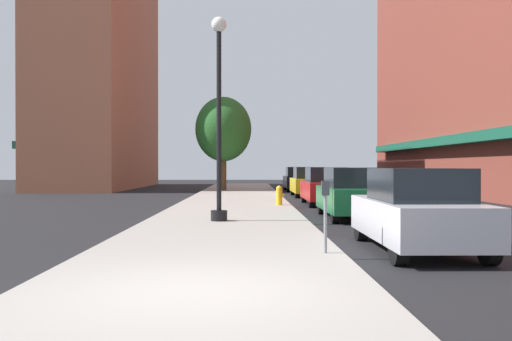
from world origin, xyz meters
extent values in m
plane|color=black|center=(4.00, 18.00, 0.00)|extent=(90.00, 90.00, 0.00)
cube|color=gray|center=(0.00, 19.00, 0.06)|extent=(4.80, 50.00, 0.12)
cube|color=#144C38|center=(11.65, 22.00, 3.10)|extent=(0.90, 34.00, 0.50)
cube|color=#9E6047|center=(-11.00, 37.00, 9.79)|extent=(6.00, 18.00, 19.57)
cube|color=#144C38|center=(-14.35, 37.00, 3.10)|extent=(0.90, 15.30, 0.50)
cylinder|color=black|center=(-0.21, 9.04, 0.27)|extent=(0.48, 0.48, 0.30)
cylinder|color=black|center=(-0.21, 9.04, 3.02)|extent=(0.14, 0.14, 5.20)
sphere|color=silver|center=(-0.21, 9.04, 5.80)|extent=(0.44, 0.44, 0.44)
cylinder|color=gold|center=(1.89, 15.59, 0.43)|extent=(0.26, 0.26, 0.62)
sphere|color=gold|center=(1.89, 15.59, 0.79)|extent=(0.24, 0.24, 0.24)
cylinder|color=gold|center=(2.03, 15.59, 0.52)|extent=(0.12, 0.10, 0.10)
cylinder|color=slate|center=(2.05, 3.03, 0.65)|extent=(0.06, 0.06, 1.05)
cube|color=#33383D|center=(2.05, 3.03, 1.30)|extent=(0.14, 0.09, 0.26)
cylinder|color=#4C3823|center=(-1.04, 29.63, 1.44)|extent=(0.40, 0.40, 2.65)
ellipsoid|color=#235B23|center=(-1.04, 29.63, 4.15)|extent=(3.69, 3.69, 4.25)
cylinder|color=black|center=(3.22, 5.60, 0.32)|extent=(0.22, 0.64, 0.64)
cylinder|color=black|center=(4.78, 5.60, 0.32)|extent=(0.22, 0.64, 0.64)
cylinder|color=black|center=(3.22, 2.40, 0.32)|extent=(0.22, 0.64, 0.64)
cylinder|color=black|center=(4.78, 2.40, 0.32)|extent=(0.22, 0.64, 0.64)
cube|color=#B2B2BA|center=(4.00, 4.00, 0.64)|extent=(1.80, 4.30, 0.76)
cube|color=black|center=(4.00, 3.85, 1.34)|extent=(1.56, 2.20, 0.64)
cylinder|color=black|center=(3.22, 12.58, 0.32)|extent=(0.22, 0.64, 0.64)
cylinder|color=black|center=(4.78, 12.58, 0.32)|extent=(0.22, 0.64, 0.64)
cylinder|color=black|center=(3.22, 9.38, 0.32)|extent=(0.22, 0.64, 0.64)
cylinder|color=black|center=(4.78, 9.38, 0.32)|extent=(0.22, 0.64, 0.64)
cube|color=#196638|center=(4.00, 10.98, 0.64)|extent=(1.80, 4.30, 0.76)
cube|color=black|center=(4.00, 10.83, 1.34)|extent=(1.56, 2.20, 0.64)
cylinder|color=black|center=(3.22, 18.87, 0.32)|extent=(0.22, 0.64, 0.64)
cylinder|color=black|center=(4.78, 18.87, 0.32)|extent=(0.22, 0.64, 0.64)
cylinder|color=black|center=(3.22, 15.67, 0.32)|extent=(0.22, 0.64, 0.64)
cylinder|color=black|center=(4.78, 15.67, 0.32)|extent=(0.22, 0.64, 0.64)
cube|color=red|center=(4.00, 17.27, 0.64)|extent=(1.80, 4.30, 0.76)
cube|color=black|center=(4.00, 17.12, 1.34)|extent=(1.56, 2.20, 0.64)
cylinder|color=black|center=(3.22, 25.66, 0.32)|extent=(0.22, 0.64, 0.64)
cylinder|color=black|center=(4.78, 25.66, 0.32)|extent=(0.22, 0.64, 0.64)
cylinder|color=black|center=(3.22, 22.46, 0.32)|extent=(0.22, 0.64, 0.64)
cylinder|color=black|center=(4.78, 22.46, 0.32)|extent=(0.22, 0.64, 0.64)
cube|color=gold|center=(4.00, 24.06, 0.64)|extent=(1.80, 4.30, 0.76)
cube|color=black|center=(4.00, 23.91, 1.34)|extent=(1.56, 2.20, 0.64)
cylinder|color=black|center=(3.22, 32.48, 0.32)|extent=(0.22, 0.64, 0.64)
cylinder|color=black|center=(4.78, 32.48, 0.32)|extent=(0.22, 0.64, 0.64)
cylinder|color=black|center=(3.22, 29.28, 0.32)|extent=(0.22, 0.64, 0.64)
cylinder|color=black|center=(4.78, 29.28, 0.32)|extent=(0.22, 0.64, 0.64)
cube|color=black|center=(4.00, 30.88, 0.64)|extent=(1.80, 4.30, 0.76)
cube|color=black|center=(4.00, 30.73, 1.34)|extent=(1.56, 2.20, 0.64)
camera|label=1|loc=(0.66, -7.06, 1.70)|focal=39.05mm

